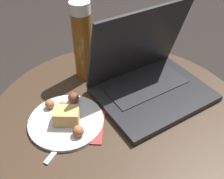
% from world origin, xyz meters
% --- Properties ---
extents(table, '(0.73, 0.73, 0.51)m').
position_xyz_m(table, '(0.00, 0.00, 0.37)').
color(table, black).
rests_on(table, ground_plane).
extents(napkin, '(0.20, 0.16, 0.00)m').
position_xyz_m(napkin, '(-0.14, -0.01, 0.51)').
color(napkin, '#B7332D').
rests_on(napkin, table).
extents(laptop, '(0.38, 0.33, 0.25)m').
position_xyz_m(laptop, '(0.10, 0.08, 0.56)').
color(laptop, '#232326').
rests_on(laptop, table).
extents(beer_glass, '(0.06, 0.06, 0.25)m').
position_xyz_m(beer_glass, '(-0.07, 0.20, 0.63)').
color(beer_glass, brown).
rests_on(beer_glass, table).
extents(snack_plate, '(0.20, 0.20, 0.05)m').
position_xyz_m(snack_plate, '(-0.14, 0.01, 0.52)').
color(snack_plate, silver).
rests_on(snack_plate, table).
extents(fork, '(0.13, 0.16, 0.00)m').
position_xyz_m(fork, '(-0.13, -0.03, 0.51)').
color(fork, silver).
rests_on(fork, table).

